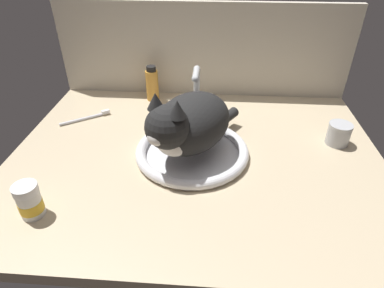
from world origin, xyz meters
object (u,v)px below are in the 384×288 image
faucet (196,102)px  metal_jar (339,134)px  pill_bottle (30,201)px  toothbrush (86,118)px  cat (187,125)px  sink_basin (192,152)px  amber_bottle (152,84)px

faucet → metal_jar: bearing=-12.3°
pill_bottle → toothbrush: bearing=93.9°
cat → toothbrush: cat is taller
cat → metal_jar: bearing=14.5°
sink_basin → metal_jar: 43.76cm
sink_basin → cat: 10.05cm
metal_jar → amber_bottle: (-59.84, 25.27, 2.80)cm
pill_bottle → toothbrush: 43.36cm
faucet → toothbrush: size_ratio=1.33×
metal_jar → faucet: bearing=167.7°
sink_basin → metal_jar: size_ratio=4.74×
toothbrush → cat: bearing=-28.9°
faucet → amber_bottle: size_ratio=1.49×
amber_bottle → pill_bottle: (-16.78, -59.94, -2.17)cm
cat → amber_bottle: (-16.09, 36.56, -5.02)cm
cat → metal_jar: 45.85cm
sink_basin → pill_bottle: bearing=-143.6°
sink_basin → metal_jar: bearing=12.7°
faucet → toothbrush: (-36.92, -0.82, -6.83)cm
faucet → cat: size_ratio=0.55×
faucet → metal_jar: 43.84cm
sink_basin → cat: size_ratio=0.91×
metal_jar → cat: bearing=-165.5°
cat → pill_bottle: bearing=-144.6°
amber_bottle → pill_bottle: amber_bottle is taller
metal_jar → toothbrush: 80.06cm
sink_basin → amber_bottle: 39.17cm
toothbrush → sink_basin: bearing=-26.1°
amber_bottle → sink_basin: bearing=-63.7°
cat → toothbrush: (-35.82, 19.75, -10.49)cm
sink_basin → pill_bottle: pill_bottle is taller
pill_bottle → sink_basin: bearing=36.4°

